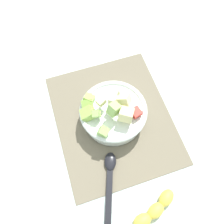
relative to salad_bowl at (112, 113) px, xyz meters
The scene contains 5 objects.
ground_plane 0.05m from the salad_bowl, 96.02° to the right, with size 2.40×2.40×0.00m, color silver.
placemat 0.05m from the salad_bowl, 96.02° to the right, with size 0.45×0.38×0.01m, color #756B56.
salad_bowl is the anchor object (origin of this frame).
serving_spoon 0.20m from the salad_bowl, 159.99° to the left, with size 0.23×0.11×0.01m.
banana_whole 0.31m from the salad_bowl, behind, with size 0.09×0.15×0.04m.
Camera 1 is at (-0.27, 0.09, 0.70)m, focal length 35.76 mm.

